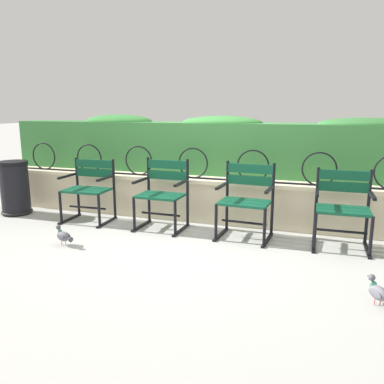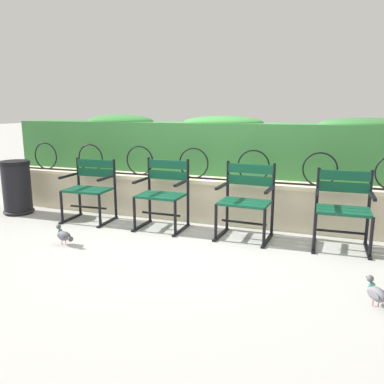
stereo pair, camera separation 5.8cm
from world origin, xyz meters
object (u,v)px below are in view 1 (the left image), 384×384
Objects in this scene: pigeon_far_side at (379,292)px; pigeon_near_chairs at (63,236)px; park_chair_rightmost at (343,206)px; park_chair_leftmost at (89,188)px; park_chair_centre_left at (163,192)px; trash_bin at (15,189)px; park_chair_centre_right at (246,199)px.

pigeon_near_chairs is at bearing 173.35° from pigeon_far_side.
pigeon_near_chairs is 1.07× the size of pigeon_far_side.
pigeon_far_side is at bearing -79.63° from park_chair_rightmost.
park_chair_leftmost is 1.09m from park_chair_centre_left.
park_chair_leftmost reaches higher than pigeon_near_chairs.
pigeon_far_side is (3.22, -0.38, 0.00)m from pigeon_near_chairs.
pigeon_near_chairs and pigeon_far_side have the same top height.
park_chair_centre_left reaches higher than trash_bin.
trash_bin is (-1.23, -0.06, -0.09)m from park_chair_leftmost.
trash_bin is (-1.52, 0.94, 0.26)m from pigeon_near_chairs.
park_chair_centre_left is at bearing 178.69° from park_chair_centre_right.
park_chair_centre_left is at bearing 150.33° from pigeon_far_side.
trash_bin reaches higher than pigeon_near_chairs.
pigeon_far_side is at bearing -15.51° from trash_bin.
park_chair_centre_left reaches higher than park_chair_leftmost.
park_chair_leftmost is 0.97× the size of park_chair_rightmost.
park_chair_rightmost is 3.07× the size of pigeon_near_chairs.
park_chair_centre_right reaches higher than park_chair_centre_left.
trash_bin is at bearing 164.49° from pigeon_far_side.
park_chair_centre_left reaches higher than park_chair_rightmost.
park_chair_centre_left reaches higher than pigeon_far_side.
trash_bin is at bearing -178.45° from park_chair_centre_left.
pigeon_near_chairs is (-2.97, -0.98, -0.35)m from park_chair_rightmost.
park_chair_centre_left is 1.09m from park_chair_centre_right.
park_chair_centre_right is 3.41m from trash_bin.
pigeon_far_side is 4.92m from trash_bin.
park_chair_leftmost is 2.99× the size of pigeon_near_chairs.
park_chair_centre_right is 1.14× the size of trash_bin.
trash_bin reaches higher than pigeon_far_side.
trash_bin is (-4.49, -0.04, -0.09)m from park_chair_rightmost.
park_chair_centre_right is at bearing 0.63° from trash_bin.
pigeon_far_side is at bearing -45.52° from park_chair_centre_right.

